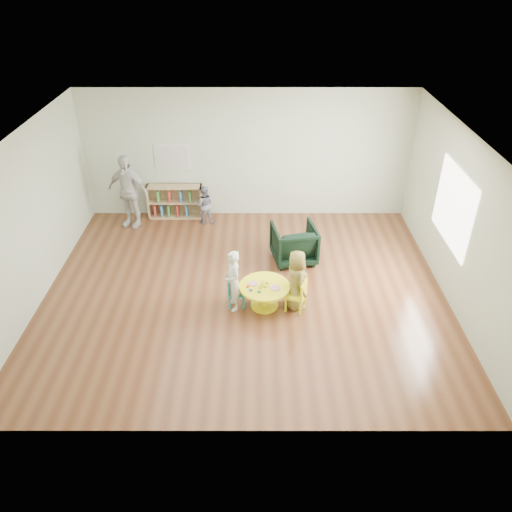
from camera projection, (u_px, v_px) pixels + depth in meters
The scene contains 11 objects.
room at pixel (244, 193), 7.84m from camera, with size 7.10×7.00×2.80m.
activity_table at pixel (265, 292), 8.32m from camera, with size 0.84×0.84×0.47m.
kid_chair_left at pixel (234, 291), 8.35m from camera, with size 0.31×0.31×0.54m.
kid_chair_right at pixel (298, 294), 8.23m from camera, with size 0.40×0.40×0.58m.
bookshelf at pixel (175, 201), 11.07m from camera, with size 1.20×0.30×0.75m.
alphabet_poster at pixel (172, 157), 10.65m from camera, with size 0.74×0.01×0.54m.
armchair at pixel (294, 243), 9.51m from camera, with size 0.79×0.81×0.74m, color black.
child_left at pixel (233, 281), 8.16m from camera, with size 0.40×0.26×1.09m, color white.
child_right at pixel (296, 280), 8.18m from camera, with size 0.53×0.34×1.08m, color gold.
toddler at pixel (204, 205), 10.79m from camera, with size 0.42×0.32×0.86m, color #181B3C.
adult_caretaker at pixel (128, 191), 10.50m from camera, with size 0.94×0.39×1.60m, color silver.
Camera 1 is at (0.20, -7.16, 5.23)m, focal length 35.00 mm.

